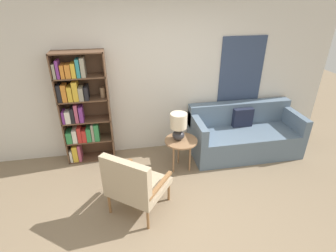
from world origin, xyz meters
name	(u,v)px	position (x,y,z in m)	size (l,w,h in m)	color
ground_plane	(181,230)	(0.00, 0.00, 0.00)	(14.00, 14.00, 0.00)	#847056
wall_back	(157,77)	(0.03, 2.03, 1.35)	(6.40, 0.08, 2.70)	silver
bookshelf	(80,110)	(-1.26, 1.84, 0.94)	(0.78, 0.30, 1.86)	brown
armchair	(133,183)	(-0.53, 0.40, 0.49)	(0.93, 0.92, 0.91)	olive
couch	(243,135)	(1.53, 1.58, 0.32)	(1.90, 0.85, 0.86)	slate
side_table	(181,143)	(0.28, 1.24, 0.49)	(0.52, 0.52, 0.55)	#99704C
table_lamp	(179,125)	(0.25, 1.27, 0.81)	(0.26, 0.26, 0.45)	#2D2D33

